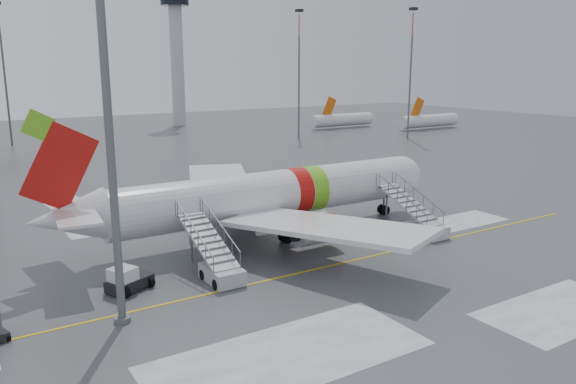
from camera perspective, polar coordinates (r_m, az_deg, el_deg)
ground at (r=39.11m, az=-0.37°, el=-7.96°), size 260.00×260.00×0.00m
airliner at (r=45.86m, az=-2.34°, el=-0.38°), size 35.03×32.97×11.18m
airstair_fwd at (r=48.16m, az=13.34°, el=-2.98°), size 2.05×7.70×3.48m
airstair_aft at (r=37.65m, az=-7.24°, el=-7.18°), size 2.05×7.70×3.48m
pushback_tug at (r=36.88m, az=-16.02°, el=-8.60°), size 3.20×2.89×1.61m
light_mast_near at (r=30.03m, az=-18.22°, el=13.23°), size 1.20×1.20×28.02m
control_tower at (r=135.46m, az=-11.28°, el=14.59°), size 6.40×6.40×30.00m
light_mast_far_ne at (r=111.45m, az=1.13°, el=12.74°), size 1.20×1.20×24.25m
light_mast_far_n at (r=109.65m, az=-26.93°, el=11.40°), size 1.20×1.20×24.25m
light_mast_far_e at (r=110.59m, az=12.37°, el=12.46°), size 1.20×1.20×24.25m
distant_aircraft at (r=126.19m, az=8.43°, el=6.31°), size 35.00×18.00×8.00m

